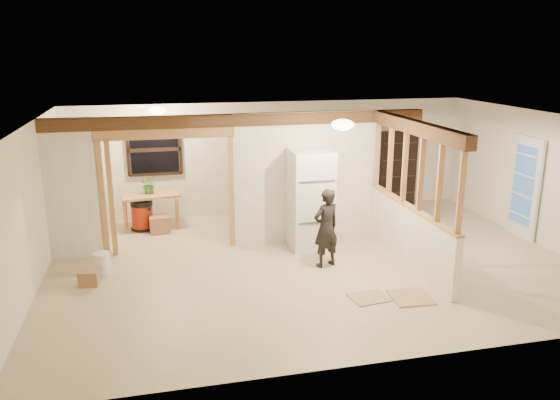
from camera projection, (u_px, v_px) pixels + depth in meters
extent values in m
cube|color=#C3AE91|center=(313.00, 262.00, 9.60)|extent=(9.00, 6.50, 0.01)
cube|color=white|center=(315.00, 120.00, 8.93)|extent=(9.00, 6.50, 0.01)
cube|color=silver|center=(273.00, 158.00, 12.31)|extent=(9.00, 0.01, 2.50)
cube|color=silver|center=(395.00, 264.00, 6.22)|extent=(9.00, 0.01, 2.50)
cube|color=silver|center=(30.00, 211.00, 8.28)|extent=(0.01, 6.50, 2.50)
cube|color=silver|center=(543.00, 180.00, 10.25)|extent=(0.01, 6.50, 2.50)
cube|color=white|center=(72.00, 190.00, 9.50)|extent=(0.90, 0.12, 2.50)
cube|color=white|center=(306.00, 177.00, 10.43)|extent=(2.80, 0.12, 2.50)
cube|color=tan|center=(168.00, 193.00, 9.91)|extent=(2.46, 0.14, 2.20)
cube|color=#52321C|center=(243.00, 120.00, 9.87)|extent=(7.00, 0.18, 0.22)
cube|color=#52321C|center=(416.00, 127.00, 8.94)|extent=(0.18, 3.30, 0.22)
cube|color=white|center=(408.00, 236.00, 9.44)|extent=(0.12, 3.20, 1.00)
cube|color=tan|center=(413.00, 170.00, 9.13)|extent=(0.14, 3.20, 1.32)
cube|color=black|center=(154.00, 150.00, 11.59)|extent=(1.12, 0.10, 1.10)
cube|color=white|center=(524.00, 188.00, 10.67)|extent=(0.12, 0.86, 2.00)
ellipsoid|color=#FFEABF|center=(343.00, 124.00, 8.53)|extent=(0.36, 0.36, 0.16)
ellipsoid|color=#FFEABF|center=(157.00, 110.00, 10.55)|extent=(0.32, 0.32, 0.14)
ellipsoid|color=#FFD88C|center=(186.00, 130.00, 10.08)|extent=(0.07, 0.07, 0.07)
cube|color=white|center=(311.00, 200.00, 10.11)|extent=(0.76, 0.74, 1.85)
imported|color=black|center=(326.00, 228.00, 9.26)|extent=(0.59, 0.48, 1.38)
cube|color=tan|center=(151.00, 211.00, 11.35)|extent=(1.21, 0.72, 0.72)
imported|color=#2A6A2A|center=(149.00, 184.00, 11.28)|extent=(0.42, 0.39, 0.38)
cylinder|color=maroon|center=(142.00, 215.00, 11.24)|extent=(0.61, 0.61, 0.64)
cube|color=black|center=(396.00, 169.00, 12.85)|extent=(0.89, 0.30, 1.77)
cylinder|color=white|center=(102.00, 263.00, 9.08)|extent=(0.34, 0.34, 0.36)
cube|color=#976F49|center=(160.00, 224.00, 11.11)|extent=(0.42, 0.37, 0.34)
cube|color=#976F49|center=(91.00, 240.00, 10.31)|extent=(0.36, 0.36, 0.26)
cube|color=#976F49|center=(89.00, 278.00, 8.64)|extent=(0.32, 0.27, 0.24)
cube|color=tan|center=(411.00, 297.00, 8.21)|extent=(0.63, 0.63, 0.02)
cube|color=tan|center=(369.00, 298.00, 8.20)|extent=(0.61, 0.51, 0.02)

